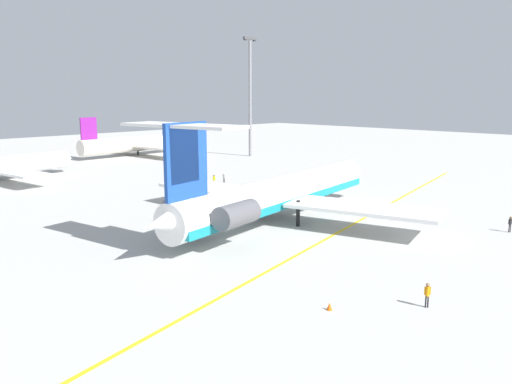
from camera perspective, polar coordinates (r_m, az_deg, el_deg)
ground at (r=59.24m, az=13.51°, el=-3.93°), size 302.26×302.26×0.00m
main_jetliner at (r=59.72m, az=2.09°, el=-0.24°), size 41.86×37.18×12.23m
airliner_mid_left at (r=130.03m, az=-12.59°, el=5.24°), size 31.96×31.55×9.57m
ground_crew_near_nose at (r=87.22m, az=-3.55°, el=1.71°), size 0.26×0.36×1.64m
ground_crew_near_tail at (r=62.19m, az=26.19°, el=-3.01°), size 0.36×0.31×1.75m
ground_crew_portside at (r=38.59m, az=18.35°, el=-10.40°), size 0.33×0.37×1.80m
ground_crew_starboard at (r=84.51m, az=-4.63°, el=1.46°), size 0.28×0.41×1.77m
safety_cone_nose at (r=36.96m, az=8.09°, el=-12.35°), size 0.40×0.40×0.55m
taxiway_centreline at (r=56.45m, az=8.91°, el=-4.48°), size 100.65×21.87×0.01m
light_mast at (r=124.05m, az=-0.66°, el=10.90°), size 4.00×0.70×27.63m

